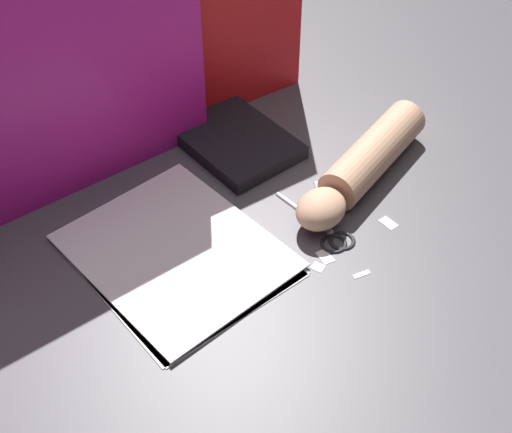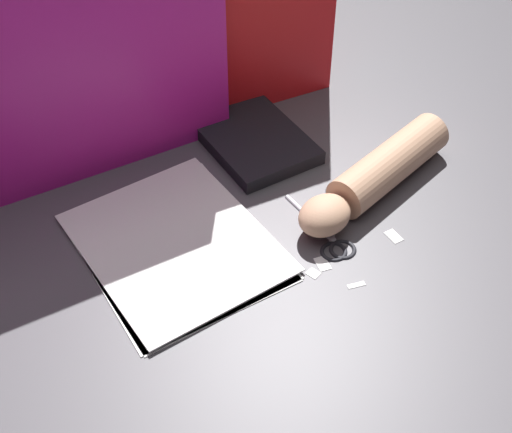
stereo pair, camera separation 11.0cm
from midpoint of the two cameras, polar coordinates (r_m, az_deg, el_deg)
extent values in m
plane|color=#4C494F|center=(1.11, 0.81, -4.11)|extent=(6.00, 6.00, 0.00)
cube|color=red|center=(1.29, -1.76, 15.16)|extent=(0.53, 0.11, 0.41)
cube|color=white|center=(1.14, -3.74, -2.59)|extent=(0.30, 0.35, 0.00)
cube|color=white|center=(1.13, -3.71, -2.48)|extent=(0.29, 0.34, 0.00)
cube|color=white|center=(1.13, -3.73, -2.21)|extent=(0.28, 0.34, 0.00)
cube|color=black|center=(1.32, 2.27, 6.02)|extent=(0.18, 0.23, 0.03)
sphere|color=silver|center=(1.16, 8.87, -1.87)|extent=(0.01, 0.01, 0.01)
cylinder|color=silver|center=(1.19, 6.92, -0.07)|extent=(0.01, 0.13, 0.01)
torus|color=black|center=(1.14, 9.71, -2.64)|extent=(0.05, 0.05, 0.01)
cylinder|color=silver|center=(1.20, 8.56, 0.28)|extent=(0.08, 0.11, 0.01)
torus|color=black|center=(1.14, 9.01, -2.80)|extent=(0.06, 0.06, 0.01)
cylinder|color=tan|center=(1.26, 13.13, 4.00)|extent=(0.27, 0.12, 0.07)
ellipsoid|color=tan|center=(1.15, 8.25, -0.03)|extent=(0.11, 0.09, 0.05)
cube|color=white|center=(1.12, 8.16, -3.88)|extent=(0.03, 0.03, 0.00)
cube|color=white|center=(1.10, 10.89, -5.54)|extent=(0.03, 0.02, 0.00)
cube|color=white|center=(1.18, 13.59, -1.66)|extent=(0.02, 0.03, 0.00)
cube|color=white|center=(1.11, 7.47, -4.66)|extent=(0.02, 0.02, 0.00)
camera|label=1|loc=(0.05, -87.13, 2.75)|focal=50.00mm
camera|label=2|loc=(0.05, 92.87, -2.75)|focal=50.00mm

